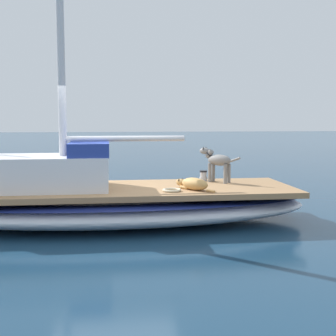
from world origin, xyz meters
TOP-DOWN VIEW (x-y plane):
  - ground_plane at (0.00, 0.00)m, footprint 120.00×120.00m
  - sailboat_main at (0.00, 0.00)m, footprint 2.52×7.24m
  - cabin_house at (-0.00, 1.12)m, footprint 1.40×2.22m
  - dog_grey at (0.47, -2.05)m, footprint 0.74×0.71m
  - dog_tan at (-0.44, -1.40)m, footprint 0.84×0.60m
  - deck_winch at (0.72, -1.82)m, footprint 0.16×0.16m
  - coiled_rope at (-0.56, -0.99)m, footprint 0.32×0.32m

SIDE VIEW (x-z plane):
  - ground_plane at x=0.00m, z-range 0.00..0.00m
  - sailboat_main at x=0.00m, z-range 0.01..0.67m
  - coiled_rope at x=-0.56m, z-range 0.66..0.70m
  - deck_winch at x=0.72m, z-range 0.65..0.86m
  - dog_tan at x=-0.44m, z-range 0.66..0.88m
  - cabin_house at x=0.00m, z-range 0.59..1.43m
  - dog_grey at x=0.47m, z-range 0.73..1.43m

